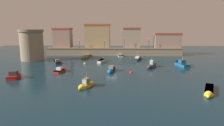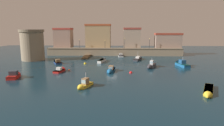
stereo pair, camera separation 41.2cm
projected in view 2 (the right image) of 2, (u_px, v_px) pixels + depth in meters
The scene contains 23 objects.
ground_plane at pixel (112, 68), 49.81m from camera, with size 134.44×134.44×0.00m, color #112D3D.
quay_wall at pixel (114, 52), 72.89m from camera, with size 51.12×2.93×2.85m.
old_town_backdrop at pixel (109, 37), 75.89m from camera, with size 50.06×5.93×9.30m.
fortress_tower at pixel (32, 45), 61.77m from camera, with size 7.76×7.76×9.87m.
pier_dock at pixel (86, 57), 68.03m from camera, with size 1.92×8.42×0.70m.
quay_lamp_0 at pixel (80, 42), 72.77m from camera, with size 0.32×0.32×3.19m.
quay_lamp_1 at pixel (105, 43), 72.41m from camera, with size 0.32×0.32×3.07m.
quay_lamp_2 at pixel (125, 41), 72.04m from camera, with size 0.32×0.32×3.89m.
quay_lamp_3 at pixel (150, 42), 71.71m from camera, with size 0.32×0.32×3.68m.
moored_boat_0 at pixel (138, 58), 63.31m from camera, with size 3.78×7.36×3.21m.
moored_boat_1 at pixel (84, 85), 33.26m from camera, with size 2.67×4.53×2.91m.
moored_boat_2 at pixel (181, 64), 52.90m from camera, with size 3.07×6.70×3.09m.
moored_boat_3 at pixel (208, 91), 30.26m from camera, with size 4.40×7.19×1.23m.
moored_boat_4 at pixel (15, 75), 40.00m from camera, with size 2.56×4.67×2.07m.
moored_boat_5 at pixel (151, 66), 50.34m from camera, with size 3.52×5.93×2.70m.
moored_boat_6 at pixel (57, 62), 57.10m from camera, with size 3.75×5.06×1.92m.
moored_boat_7 at pixel (102, 60), 59.22m from camera, with size 2.58×6.62×1.12m.
moored_boat_8 at pixel (61, 70), 45.82m from camera, with size 2.35×4.48×1.60m.
moored_boat_9 at pixel (121, 55), 70.73m from camera, with size 1.95×4.20×1.79m.
moored_boat_10 at pixel (111, 70), 45.49m from camera, with size 2.05×5.72×1.78m.
mooring_buoy_0 at pixel (85, 64), 55.79m from camera, with size 0.76×0.76×0.76m, color yellow.
mooring_buoy_1 at pixel (69, 70), 47.32m from camera, with size 0.45×0.45×0.45m, color #EA4C19.
mooring_buoy_2 at pixel (131, 73), 44.27m from camera, with size 0.75×0.75×0.75m, color red.
Camera 2 is at (1.92, -48.76, 10.06)m, focal length 30.69 mm.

